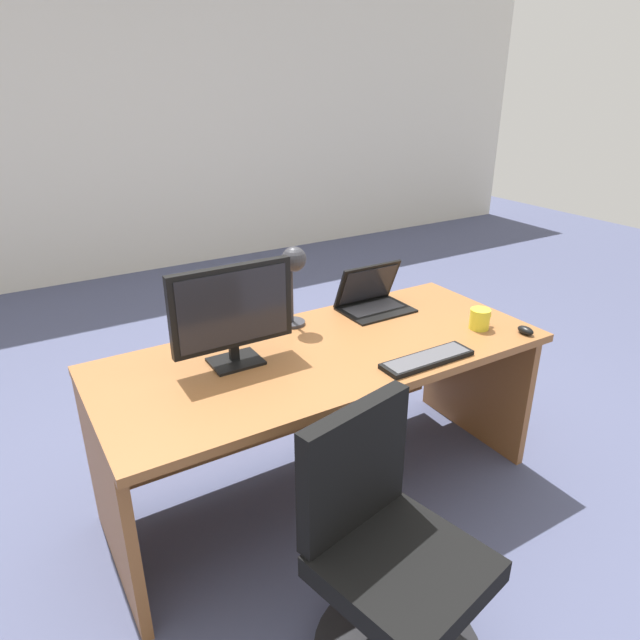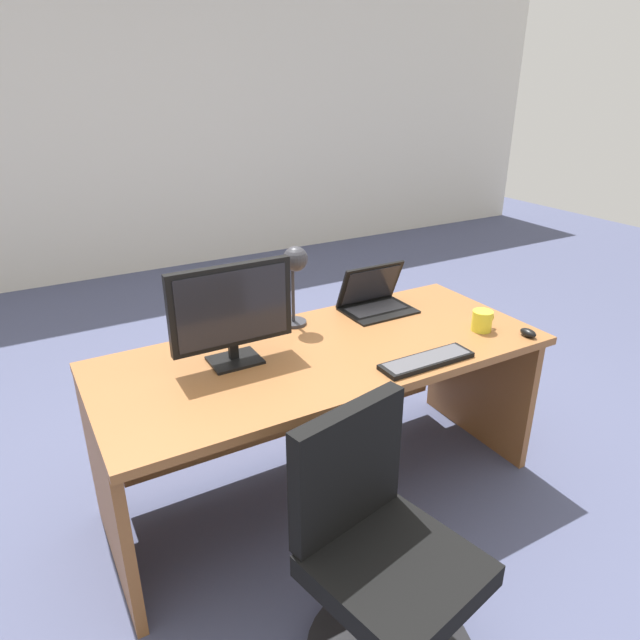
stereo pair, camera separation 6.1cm
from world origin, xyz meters
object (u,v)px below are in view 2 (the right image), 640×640
at_px(mouse, 528,333).
at_px(office_chair, 381,570).
at_px(monitor, 232,310).
at_px(laptop, 374,296).
at_px(desk, 319,386).
at_px(desk_lamp, 295,269).
at_px(coffee_mug, 482,321).
at_px(keyboard, 427,361).

xyz_separation_m(mouse, office_chair, (-1.09, -0.45, -0.40)).
bearing_deg(monitor, laptop, 13.35).
bearing_deg(desk, desk_lamp, 87.76).
distance_m(monitor, mouse, 1.30).
distance_m(mouse, desk_lamp, 1.06).
relative_size(laptop, office_chair, 0.38).
distance_m(desk, desk_lamp, 0.53).
bearing_deg(desk_lamp, coffee_mug, -33.06).
bearing_deg(keyboard, desk_lamp, 115.85).
height_order(desk, coffee_mug, coffee_mug).
xyz_separation_m(desk, coffee_mug, (0.71, -0.23, 0.25)).
distance_m(monitor, office_chair, 1.07).
xyz_separation_m(laptop, mouse, (0.41, -0.61, -0.05)).
relative_size(laptop, desk_lamp, 0.89).
relative_size(monitor, office_chair, 0.57).
bearing_deg(mouse, monitor, 160.99).
relative_size(mouse, office_chair, 0.09).
height_order(keyboard, mouse, mouse).
bearing_deg(desk, mouse, -24.53).
bearing_deg(monitor, desk, -5.03).
relative_size(desk, coffee_mug, 16.31).
bearing_deg(desk_lamp, monitor, -152.86).
relative_size(keyboard, desk_lamp, 1.08).
distance_m(laptop, coffee_mug, 0.53).
bearing_deg(mouse, desk_lamp, 143.80).
bearing_deg(desk, coffee_mug, -18.08).
bearing_deg(desk_lamp, office_chair, -103.68).
xyz_separation_m(desk, office_chair, (-0.25, -0.84, -0.18)).
xyz_separation_m(monitor, keyboard, (0.66, -0.39, -0.22)).
bearing_deg(laptop, desk_lamp, 179.71).
height_order(desk, monitor, monitor).
relative_size(desk, monitor, 3.82).
bearing_deg(office_chair, monitor, 97.75).
height_order(monitor, mouse, monitor).
height_order(keyboard, coffee_mug, coffee_mug).
bearing_deg(office_chair, desk, 73.38).
bearing_deg(coffee_mug, keyboard, -163.24).
bearing_deg(coffee_mug, laptop, 121.20).
height_order(laptop, office_chair, laptop).
distance_m(desk, laptop, 0.56).
bearing_deg(office_chair, keyboard, 41.34).
relative_size(mouse, coffee_mug, 0.69).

